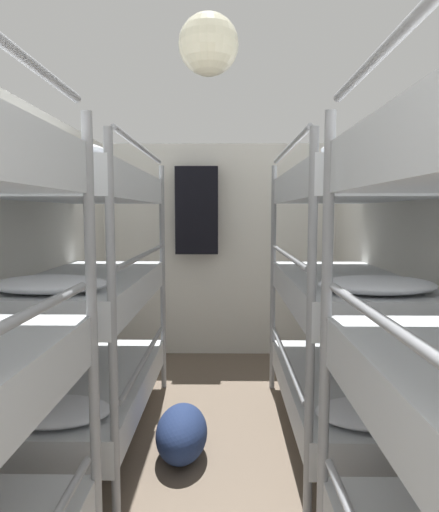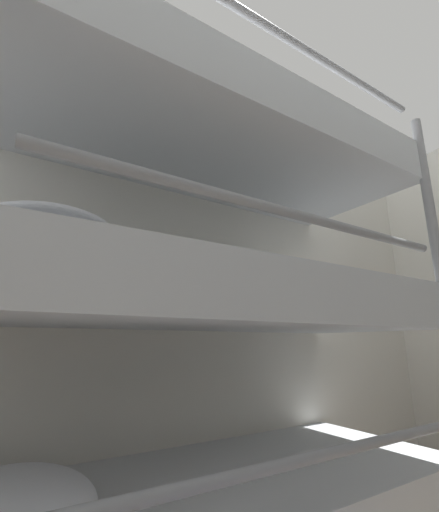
% 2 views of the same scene
% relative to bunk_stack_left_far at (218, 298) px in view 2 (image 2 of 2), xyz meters
% --- Properties ---
extents(bunk_stack_left_far, '(0.78, 1.79, 1.96)m').
position_rel_bunk_stack_left_far_xyz_m(bunk_stack_left_far, '(0.00, 0.00, 0.00)').
color(bunk_stack_left_far, gray).
rests_on(bunk_stack_left_far, ground_plane).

